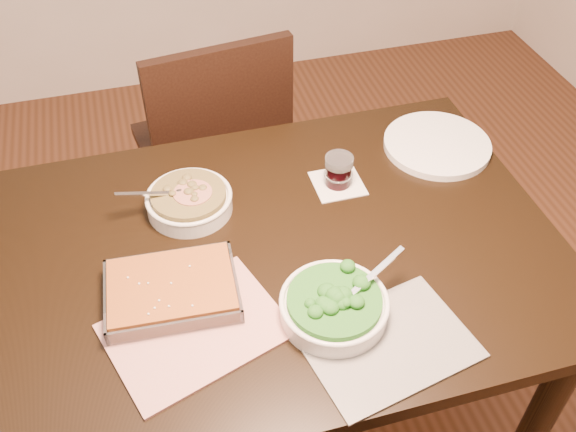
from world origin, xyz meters
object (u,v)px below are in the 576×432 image
object	(u,v)px
chair_far	(215,145)
dinner_plate	(437,145)
stew_bowl	(189,200)
table	(252,280)
wine_tumbler	(339,170)
broccoli_bowl	(334,306)
baking_dish	(172,291)

from	to	relation	value
chair_far	dinner_plate	bearing A→B (deg)	130.58
stew_bowl	chair_far	bearing A→B (deg)	74.81
table	wine_tumbler	world-z (taller)	wine_tumbler
stew_bowl	chair_far	xyz separation A→B (m)	(0.14, 0.53, -0.26)
broccoli_bowl	chair_far	size ratio (longest dim) A/B	0.26
table	stew_bowl	distance (m)	0.24
broccoli_bowl	chair_far	bearing A→B (deg)	95.21
baking_dish	dinner_plate	size ratio (longest dim) A/B	1.01
table	dinner_plate	world-z (taller)	dinner_plate
stew_bowl	wine_tumbler	xyz separation A→B (m)	(0.37, -0.01, 0.02)
stew_bowl	wine_tumbler	distance (m)	0.37
baking_dish	dinner_plate	bearing A→B (deg)	26.90
baking_dish	wine_tumbler	size ratio (longest dim) A/B	3.53
broccoli_bowl	baking_dish	xyz separation A→B (m)	(-0.31, 0.13, -0.01)
stew_bowl	table	bearing A→B (deg)	-59.15
wine_tumbler	table	bearing A→B (deg)	-147.22
dinner_plate	table	bearing A→B (deg)	-157.10
table	baking_dish	world-z (taller)	baking_dish
stew_bowl	broccoli_bowl	distance (m)	0.45
wine_tumbler	dinner_plate	distance (m)	0.31
baking_dish	table	bearing A→B (deg)	27.85
dinner_plate	stew_bowl	bearing A→B (deg)	-174.80
stew_bowl	broccoli_bowl	bearing A→B (deg)	-59.81
wine_tumbler	dinner_plate	world-z (taller)	wine_tumbler
table	wine_tumbler	size ratio (longest dim) A/B	17.47
chair_far	table	bearing A→B (deg)	79.23
baking_dish	dinner_plate	world-z (taller)	baking_dish
wine_tumbler	chair_far	xyz separation A→B (m)	(-0.22, 0.54, -0.28)
table	chair_far	size ratio (longest dim) A/B	1.51
table	chair_far	world-z (taller)	chair_far
wine_tumbler	chair_far	size ratio (longest dim) A/B	0.09
stew_bowl	dinner_plate	size ratio (longest dim) A/B	0.81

